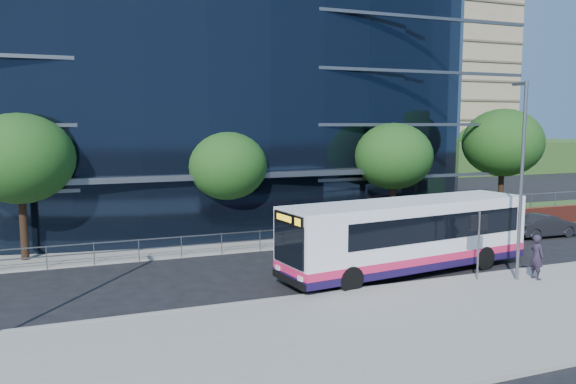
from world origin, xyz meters
name	(u,v)px	position (x,y,z in m)	size (l,w,h in m)	color
ground	(361,284)	(0.00, 0.00, 0.00)	(200.00, 200.00, 0.00)	black
pavement_near	(435,322)	(0.00, -5.00, 0.07)	(80.00, 8.00, 0.15)	gray
kerb	(373,289)	(0.00, -1.00, 0.08)	(80.00, 0.25, 0.16)	gray
yellow_line_outer	(371,289)	(0.00, -0.80, 0.01)	(80.00, 0.08, 0.01)	gold
yellow_line_inner	(369,288)	(0.00, -0.65, 0.01)	(80.00, 0.08, 0.01)	gold
far_forecourt	(168,241)	(-6.00, 11.00, 0.05)	(50.00, 8.00, 0.10)	gray
grass_verge	(576,210)	(24.00, 11.00, 0.06)	(36.00, 8.00, 0.12)	#2D511E
glass_office	(171,102)	(-4.00, 20.85, 8.00)	(44.00, 23.10, 16.00)	black
guard_railings	(139,245)	(-8.00, 7.00, 0.82)	(24.00, 0.05, 1.10)	slate
apartment_block	(367,92)	(32.00, 57.21, 11.11)	(60.00, 42.00, 30.00)	#2D511E
street_sign	(479,231)	(4.50, -1.59, 2.15)	(0.85, 0.09, 2.80)	slate
tree_far_a	(20,159)	(-13.00, 9.00, 4.86)	(4.95, 4.95, 6.98)	black
tree_far_b	(227,166)	(-3.00, 9.50, 4.21)	(4.29, 4.29, 6.05)	black
tree_far_c	(394,156)	(7.00, 9.00, 4.54)	(4.62, 4.62, 6.51)	black
tree_far_d	(503,143)	(16.00, 10.00, 5.19)	(5.28, 5.28, 7.44)	black
tree_dist_e	(378,139)	(24.00, 40.00, 4.54)	(4.62, 4.62, 6.51)	black
tree_dist_f	(474,140)	(40.00, 42.00, 4.21)	(4.29, 4.29, 6.05)	black
streetlight_east	(521,175)	(6.00, -2.17, 4.44)	(0.15, 0.77, 8.00)	slate
city_bus	(409,235)	(2.76, 0.76, 1.69)	(11.99, 4.20, 3.18)	white
parked_car	(544,225)	(14.37, 4.56, 0.66)	(1.41, 4.04, 1.33)	black
pedestrian	(537,257)	(6.78, -2.43, 1.07)	(0.67, 0.44, 1.85)	#282031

